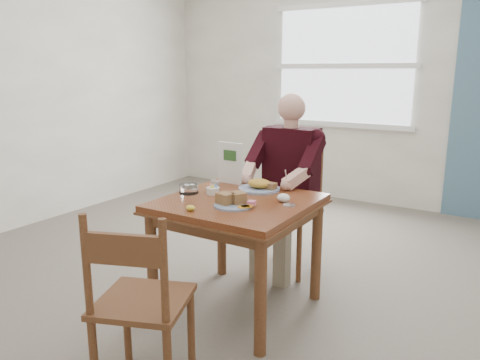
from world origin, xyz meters
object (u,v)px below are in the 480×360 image
Objects in this scene: table at (238,216)px; far_plate at (260,186)px; chair_far at (291,210)px; near_plate at (233,201)px; diner at (287,170)px; chair_near at (139,303)px.

far_plate is at bearing 89.70° from table.
near_plate is at bearing -86.77° from chair_far.
chair_far reaches higher than near_plate.
near_plate is (0.05, -0.84, -0.03)m from diner.
chair_far is (0.00, 0.80, -0.16)m from table.
diner reaches higher than near_plate.
chair_far is 0.98m from near_plate.
chair_far and chair_near have the same top height.
chair_near is 3.16× the size of near_plate.
chair_far is 3.16× the size of near_plate.
chair_near reaches higher than table.
table is at bearing -90.00° from chair_far.
chair_near is (0.05, -1.76, 0.00)m from chair_far.
diner is 0.42m from far_plate.
chair_near is 1.29m from far_plate.
table is 0.20m from near_plate.
table is at bearing -90.30° from far_plate.
near_plate is at bearing -83.10° from far_plate.
table is 2.89× the size of far_plate.
chair_far is 1.00× the size of chair_near.
chair_far is at bearing 90.01° from diner.
near_plate is (0.05, -0.93, 0.30)m from chair_far.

